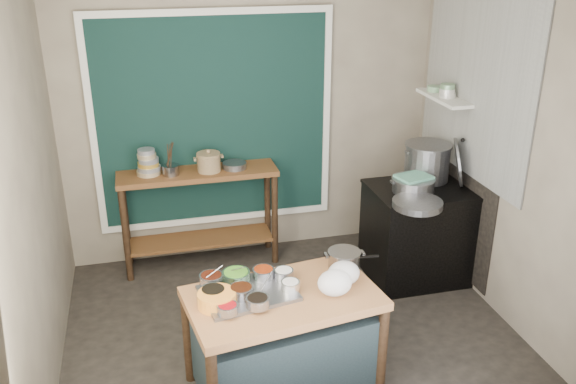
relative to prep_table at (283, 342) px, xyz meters
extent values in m
cube|color=#2D2822|center=(0.21, 0.63, -0.39)|extent=(3.50, 3.00, 0.02)
cube|color=gray|center=(0.21, 2.14, 1.02)|extent=(3.50, 0.02, 2.80)
cube|color=gray|center=(-1.55, 0.63, 1.02)|extent=(0.02, 3.00, 2.80)
cube|color=gray|center=(1.97, 0.63, 1.02)|extent=(0.02, 3.00, 2.80)
cube|color=black|center=(-0.14, 2.10, 0.98)|extent=(2.10, 0.02, 1.90)
cube|color=#B2B2AA|center=(1.95, 1.18, 1.48)|extent=(0.02, 1.70, 1.70)
cube|color=black|center=(1.95, 1.28, 0.32)|extent=(0.01, 1.30, 1.30)
cube|color=beige|center=(1.84, 1.48, 1.23)|extent=(0.22, 0.70, 0.03)
cube|color=#946036|center=(0.00, 0.00, 0.00)|extent=(1.34, 0.89, 0.75)
cube|color=brown|center=(-0.34, 1.91, 0.10)|extent=(1.45, 0.40, 0.95)
cube|color=black|center=(1.56, 1.18, 0.05)|extent=(0.90, 0.68, 0.85)
cube|color=black|center=(1.56, 1.18, 0.49)|extent=(0.92, 0.69, 0.03)
cube|color=gray|center=(-0.22, 0.05, 0.39)|extent=(0.66, 0.52, 0.03)
cylinder|color=silver|center=(0.05, 0.02, 0.43)|extent=(0.13, 0.13, 0.06)
cylinder|color=gray|center=(0.05, 0.17, 0.43)|extent=(0.13, 0.13, 0.06)
cylinder|color=gray|center=(-0.44, 0.21, 0.44)|extent=(0.16, 0.16, 0.07)
cylinder|color=gray|center=(-0.27, 0.01, 0.44)|extent=(0.16, 0.16, 0.07)
cylinder|color=gray|center=(-0.28, 0.19, 0.44)|extent=(0.19, 0.19, 0.08)
cylinder|color=gray|center=(-0.20, -0.13, 0.43)|extent=(0.15, 0.15, 0.06)
cylinder|color=gray|center=(-0.45, 0.03, 0.44)|extent=(0.17, 0.17, 0.07)
cylinder|color=gray|center=(-0.39, -0.15, 0.43)|extent=(0.13, 0.13, 0.06)
cylinder|color=gray|center=(-0.09, 0.21, 0.43)|extent=(0.15, 0.15, 0.06)
cylinder|color=orange|center=(-0.44, -0.02, 0.42)|extent=(0.32, 0.32, 0.10)
ellipsoid|color=white|center=(0.33, -0.07, 0.46)|extent=(0.26, 0.24, 0.17)
ellipsoid|color=white|center=(0.43, 0.03, 0.46)|extent=(0.23, 0.20, 0.16)
cylinder|color=tan|center=(-0.77, 1.93, 0.59)|extent=(0.21, 0.21, 0.04)
cylinder|color=gray|center=(-0.77, 1.93, 0.63)|extent=(0.20, 0.20, 0.04)
cylinder|color=gold|center=(-0.77, 1.93, 0.67)|extent=(0.19, 0.19, 0.04)
cylinder|color=gray|center=(-0.77, 1.93, 0.71)|extent=(0.18, 0.18, 0.04)
cylinder|color=tan|center=(-0.77, 1.93, 0.75)|extent=(0.17, 0.17, 0.04)
cylinder|color=gray|center=(-0.77, 1.93, 0.79)|extent=(0.15, 0.15, 0.04)
cylinder|color=gray|center=(-0.58, 1.87, 0.62)|extent=(0.17, 0.17, 0.09)
cylinder|color=gray|center=(0.00, 1.90, 0.60)|extent=(0.24, 0.24, 0.05)
cylinder|color=gray|center=(1.87, 1.18, 0.72)|extent=(0.28, 0.44, 0.43)
cube|color=#4F8E7B|center=(1.44, 1.13, 0.64)|extent=(0.33, 0.28, 0.02)
cylinder|color=gray|center=(1.33, 0.82, 0.53)|extent=(0.51, 0.51, 0.05)
cylinder|color=silver|center=(1.84, 1.43, 1.26)|extent=(0.15, 0.15, 0.04)
cylinder|color=silver|center=(1.84, 1.43, 1.30)|extent=(0.14, 0.14, 0.04)
cylinder|color=gray|center=(1.84, 1.43, 1.34)|extent=(0.13, 0.13, 0.04)
cylinder|color=gray|center=(1.84, 1.67, 1.26)|extent=(0.17, 0.17, 0.05)
camera|label=1|loc=(-0.81, -3.33, 2.55)|focal=38.00mm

